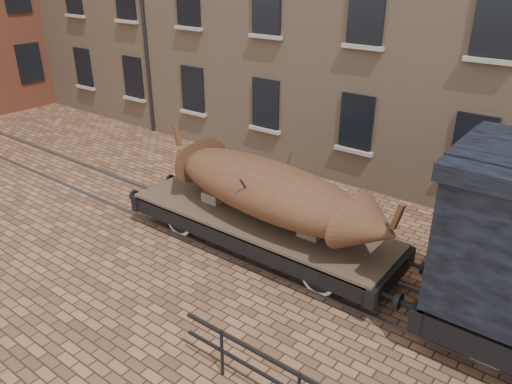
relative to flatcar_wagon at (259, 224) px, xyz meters
The scene contains 4 objects.
ground 1.22m from the flatcar_wagon, behind, with size 90.00×90.00×0.00m, color brown.
rail_track 1.20m from the flatcar_wagon, behind, with size 30.00×1.52×0.06m.
flatcar_wagon is the anchor object (origin of this frame).
iron_boat 1.07m from the flatcar_wagon, ahead, with size 7.07×2.64×1.68m.
Camera 1 is at (7.55, -8.78, 6.81)m, focal length 35.00 mm.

